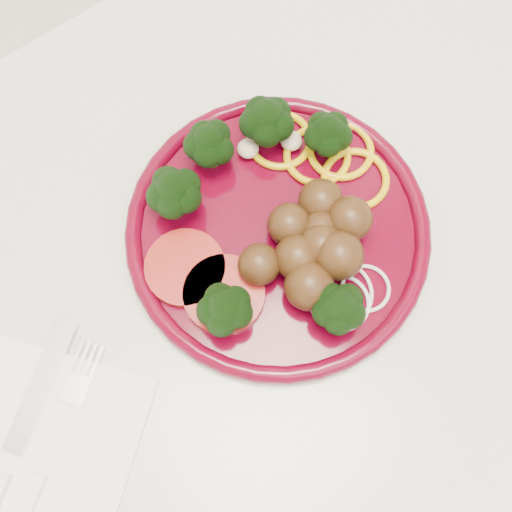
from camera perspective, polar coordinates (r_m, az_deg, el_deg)
counter at (r=1.00m, az=6.60°, el=-4.01°), size 2.40×0.60×0.90m
plate at (r=0.52m, az=1.97°, el=2.85°), size 0.25×0.25×0.06m
napkin at (r=0.53m, az=-19.75°, el=-16.28°), size 0.22×0.22×0.00m
fork at (r=0.52m, az=-19.44°, el=-19.52°), size 0.15×0.12×0.01m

